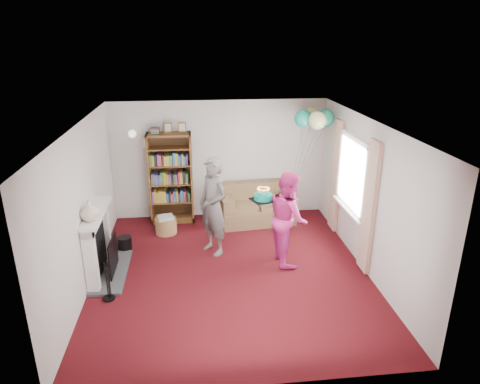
{
  "coord_description": "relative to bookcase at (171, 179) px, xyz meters",
  "views": [
    {
      "loc": [
        -0.55,
        -6.24,
        3.74
      ],
      "look_at": [
        0.22,
        0.6,
        1.2
      ],
      "focal_mm": 32.0,
      "sensor_mm": 36.0,
      "label": 1
    }
  ],
  "objects": [
    {
      "name": "birthday_cake",
      "position": [
        1.63,
        -1.87,
        0.23
      ],
      "size": [
        0.37,
        0.37,
        0.22
      ],
      "rotation": [
        0.0,
        0.0,
        0.37
      ],
      "color": "black",
      "rests_on": "ground"
    },
    {
      "name": "ground",
      "position": [
        1.03,
        -2.3,
        -0.93
      ],
      "size": [
        5.0,
        5.0,
        0.0
      ],
      "primitive_type": "plane",
      "color": "#34070C",
      "rests_on": "ground"
    },
    {
      "name": "wicker_basket",
      "position": [
        -0.11,
        -0.66,
        -0.76
      ],
      "size": [
        0.42,
        0.42,
        0.37
      ],
      "rotation": [
        0.0,
        0.0,
        0.27
      ],
      "color": "olive",
      "rests_on": "ground"
    },
    {
      "name": "wall_left",
      "position": [
        -1.23,
        -2.3,
        0.32
      ],
      "size": [
        0.02,
        5.0,
        2.5
      ],
      "primitive_type": "cube",
      "color": "silver",
      "rests_on": "ground"
    },
    {
      "name": "wall_sconce",
      "position": [
        -0.72,
        0.06,
        0.95
      ],
      "size": [
        0.16,
        0.23,
        0.16
      ],
      "color": "gold",
      "rests_on": "ground"
    },
    {
      "name": "ceiling",
      "position": [
        1.03,
        -2.3,
        1.58
      ],
      "size": [
        4.5,
        5.0,
        0.01
      ],
      "primitive_type": "cube",
      "color": "white",
      "rests_on": "wall_back"
    },
    {
      "name": "window_bay",
      "position": [
        3.24,
        -1.7,
        0.28
      ],
      "size": [
        0.14,
        2.02,
        2.2
      ],
      "color": "white",
      "rests_on": "ground"
    },
    {
      "name": "person_magenta",
      "position": [
        2.05,
        -2.0,
        -0.12
      ],
      "size": [
        0.68,
        0.84,
        1.62
      ],
      "primitive_type": "imported",
      "rotation": [
        0.0,
        0.0,
        1.66
      ],
      "color": "#C82879",
      "rests_on": "ground"
    },
    {
      "name": "wall_back",
      "position": [
        1.03,
        0.21,
        0.32
      ],
      "size": [
        4.5,
        0.02,
        2.5
      ],
      "primitive_type": "cube",
      "color": "silver",
      "rests_on": "ground"
    },
    {
      "name": "mantel_vase",
      "position": [
        -1.09,
        -2.45,
        0.35
      ],
      "size": [
        0.34,
        0.34,
        0.31
      ],
      "primitive_type": "imported",
      "rotation": [
        0.0,
        0.0,
        -0.15
      ],
      "color": "beige",
      "rests_on": "fireplace"
    },
    {
      "name": "sofa",
      "position": [
        1.77,
        -0.24,
        -0.62
      ],
      "size": [
        1.53,
        0.81,
        0.81
      ],
      "rotation": [
        0.0,
        0.0,
        0.1
      ],
      "color": "brown",
      "rests_on": "ground"
    },
    {
      "name": "wall_right",
      "position": [
        3.29,
        -2.3,
        0.32
      ],
      "size": [
        0.02,
        5.0,
        2.5
      ],
      "primitive_type": "cube",
      "color": "silver",
      "rests_on": "ground"
    },
    {
      "name": "bookcase",
      "position": [
        0.0,
        0.0,
        0.0
      ],
      "size": [
        0.9,
        0.42,
        2.1
      ],
      "color": "#472B14",
      "rests_on": "ground"
    },
    {
      "name": "fireplace",
      "position": [
        -1.05,
        -2.11,
        -0.42
      ],
      "size": [
        0.55,
        1.8,
        1.12
      ],
      "color": "#3F3F42",
      "rests_on": "ground"
    },
    {
      "name": "person_striped",
      "position": [
        0.8,
        -1.54,
        -0.04
      ],
      "size": [
        0.73,
        0.78,
        1.78
      ],
      "primitive_type": "imported",
      "rotation": [
        0.0,
        0.0,
        -0.94
      ],
      "color": "black",
      "rests_on": "ground"
    },
    {
      "name": "balloons",
      "position": [
        2.84,
        -0.5,
        1.29
      ],
      "size": [
        0.82,
        0.78,
        1.75
      ],
      "color": "#3F3F3F",
      "rests_on": "ground"
    }
  ]
}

